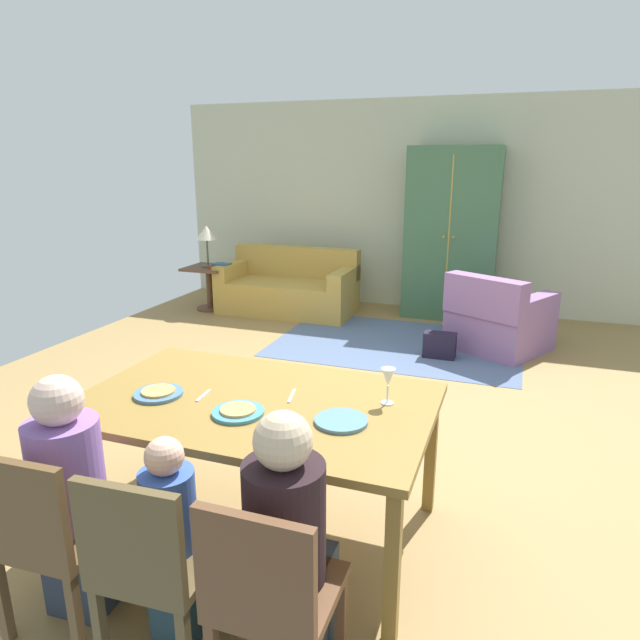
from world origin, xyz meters
name	(u,v)px	position (x,y,z in m)	size (l,w,h in m)	color
ground_plane	(346,389)	(0.00, 0.45, -0.01)	(6.65, 6.11, 0.02)	olive
back_wall	(417,206)	(0.00, 3.56, 1.35)	(6.65, 0.10, 2.70)	beige
dining_table	(255,411)	(0.13, -1.58, 0.70)	(1.79, 1.10, 0.76)	olive
plate_near_man	(158,394)	(-0.36, -1.70, 0.77)	(0.25, 0.25, 0.02)	#486F92
pizza_near_man	(158,391)	(-0.36, -1.70, 0.78)	(0.17, 0.17, 0.01)	tan
plate_near_child	(238,412)	(0.13, -1.76, 0.77)	(0.25, 0.25, 0.02)	teal
pizza_near_child	(238,409)	(0.13, -1.76, 0.78)	(0.17, 0.17, 0.01)	#DE9E51
plate_near_woman	(341,421)	(0.62, -1.68, 0.77)	(0.25, 0.25, 0.02)	teal
wine_glass	(388,379)	(0.77, -1.40, 0.89)	(0.07, 0.07, 0.19)	silver
fork	(203,395)	(-0.14, -1.63, 0.76)	(0.02, 0.15, 0.01)	silver
knife	(292,396)	(0.29, -1.48, 0.76)	(0.01, 0.17, 0.01)	silver
dining_chair_man	(47,532)	(-0.36, -2.48, 0.49)	(0.44, 0.44, 0.87)	brown
person_man	(77,503)	(-0.36, -2.31, 0.51)	(0.30, 0.41, 1.11)	#2B3445
dining_chair_child	(150,560)	(0.13, -2.48, 0.49)	(0.44, 0.44, 0.87)	brown
person_child	(176,545)	(0.13, -2.31, 0.43)	(0.22, 0.29, 0.92)	#284451
dining_chair_woman	(269,593)	(0.62, -2.49, 0.49)	(0.42, 0.42, 0.87)	brown
person_woman	(289,555)	(0.62, -2.31, 0.51)	(0.30, 0.40, 1.11)	#2E3842
area_rug	(397,343)	(0.16, 1.83, 0.00)	(2.60, 1.80, 0.01)	slate
couch	(289,289)	(-1.48, 2.68, 0.30)	(1.73, 0.86, 0.82)	#B89341
armchair	(498,321)	(1.18, 1.98, 0.32)	(1.16, 1.16, 0.82)	#8A6193
armoire	(452,234)	(0.52, 3.17, 1.05)	(1.10, 0.59, 2.10)	#3E6945
side_table	(209,282)	(-2.52, 2.43, 0.38)	(0.56, 0.56, 0.58)	brown
table_lamp	(206,234)	(-2.52, 2.43, 1.01)	(0.26, 0.26, 0.54)	#434E3C
book_lower	(219,267)	(-2.34, 2.38, 0.59)	(0.22, 0.16, 0.03)	#A12F22
book_upper	(222,265)	(-2.32, 2.43, 0.62)	(0.22, 0.16, 0.03)	#2B5880
handbag	(440,345)	(0.66, 1.53, 0.13)	(0.32, 0.16, 0.26)	black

